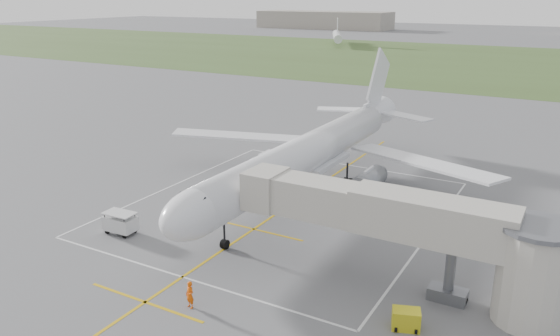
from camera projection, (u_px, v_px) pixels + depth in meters
The scene contains 11 objects.
ground at pixel (304, 195), 57.33m from camera, with size 700.00×700.00×0.00m, color #58585B.
grass_strip at pixel (500, 63), 165.00m from camera, with size 700.00×120.00×0.02m, color #3A5123.
apron_markings at pixel (277, 213), 52.51m from camera, with size 28.20×60.00×0.01m.
airliner at pixel (308, 153), 56.61m from camera, with size 38.93×46.75×13.52m.
jet_bridge at pixel (420, 231), 37.31m from camera, with size 23.40×5.00×7.20m.
gpu_unit at pixel (406, 319), 34.32m from camera, with size 2.03×1.70×1.31m.
baggage_cart at pixel (120, 223), 47.91m from camera, with size 2.88×1.81×1.95m.
ramp_worker_nose at pixel (190, 295), 36.53m from camera, with size 0.70×0.46×1.92m, color #DB4E06.
ramp_worker_wing at pixel (236, 178), 60.02m from camera, with size 0.84×0.65×1.72m, color orange.
distant_hangars at pixel (510, 24), 282.99m from camera, with size 345.00×49.00×12.00m.
distant_aircraft at pixel (521, 43), 193.06m from camera, with size 156.64×36.95×8.85m.
Camera 1 is at (24.27, -47.99, 20.22)m, focal length 35.00 mm.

